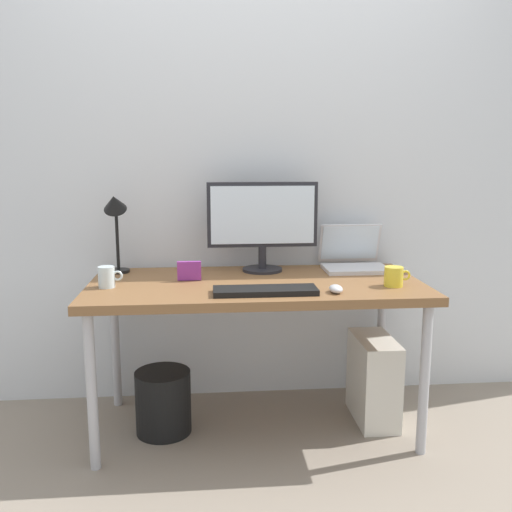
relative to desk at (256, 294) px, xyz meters
The scene contains 13 objects.
ground_plane 0.66m from the desk, ahead, with size 6.00×6.00×0.00m, color gray.
back_wall 0.77m from the desk, 90.00° to the left, with size 4.40×0.04×2.60m, color silver.
desk is the anchor object (origin of this frame).
monitor 0.39m from the desk, 77.22° to the left, with size 0.55×0.20×0.44m.
laptop 0.59m from the desk, 25.85° to the left, with size 0.32×0.29×0.22m.
desk_lamp 0.78m from the desk, 160.64° to the left, with size 0.11×0.16×0.41m.
keyboard 0.24m from the desk, 85.11° to the right, with size 0.44×0.14×0.02m, color black.
mouse 0.41m from the desk, 36.99° to the right, with size 0.06×0.09×0.03m, color silver.
coffee_mug 0.63m from the desk, 13.56° to the right, with size 0.12×0.08×0.09m.
glass_cup 0.68m from the desk, behind, with size 0.11×0.07×0.09m.
photo_frame 0.33m from the desk, behind, with size 0.11×0.02×0.09m, color purple.
computer_tower 0.74m from the desk, ahead, with size 0.18×0.36×0.42m, color silver.
wastebasket 0.68m from the desk, behind, with size 0.26×0.26×0.30m, color black.
Camera 1 is at (-0.22, -2.50, 1.30)m, focal length 39.19 mm.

